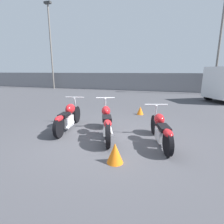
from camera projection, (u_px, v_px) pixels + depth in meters
ground_plane at (105, 139)px, 4.91m from camera, size 60.00×60.00×0.00m
fence_back at (151, 82)px, 16.53m from camera, size 40.00×0.04×1.69m
light_pole_left at (50, 40)px, 18.01m from camera, size 0.70×0.35×8.56m
light_pole_right at (220, 38)px, 13.36m from camera, size 0.70×0.35×7.37m
motorcycle_slot_0 at (68, 117)px, 5.65m from camera, size 0.72×2.13×0.98m
motorcycle_slot_1 at (106, 122)px, 5.02m from camera, size 1.02×2.14×1.05m
motorcycle_slot_2 at (161, 130)px, 4.52m from camera, size 0.85×1.94×0.94m
traffic_cone_near at (140, 111)px, 7.67m from camera, size 0.29×0.29×0.35m
traffic_cone_far at (115, 153)px, 3.60m from camera, size 0.34×0.34×0.43m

